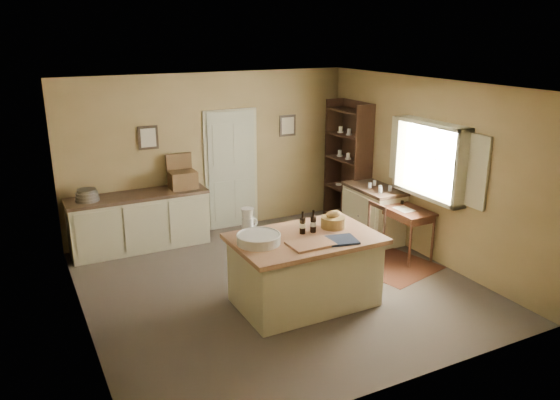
# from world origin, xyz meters

# --- Properties ---
(ground) EXTENTS (5.00, 5.00, 0.00)m
(ground) POSITION_xyz_m (0.00, 0.00, 0.00)
(ground) COLOR #52473E
(ground) RESTS_ON ground
(wall_back) EXTENTS (5.00, 0.10, 2.70)m
(wall_back) POSITION_xyz_m (0.00, 2.50, 1.35)
(wall_back) COLOR #987F54
(wall_back) RESTS_ON ground
(wall_front) EXTENTS (5.00, 0.10, 2.70)m
(wall_front) POSITION_xyz_m (0.00, -2.50, 1.35)
(wall_front) COLOR #987F54
(wall_front) RESTS_ON ground
(wall_left) EXTENTS (0.10, 5.00, 2.70)m
(wall_left) POSITION_xyz_m (-2.50, 0.00, 1.35)
(wall_left) COLOR #987F54
(wall_left) RESTS_ON ground
(wall_right) EXTENTS (0.10, 5.00, 2.70)m
(wall_right) POSITION_xyz_m (2.50, 0.00, 1.35)
(wall_right) COLOR #987F54
(wall_right) RESTS_ON ground
(ceiling) EXTENTS (5.00, 5.00, 0.00)m
(ceiling) POSITION_xyz_m (0.00, 0.00, 2.70)
(ceiling) COLOR silver
(ceiling) RESTS_ON wall_back
(door) EXTENTS (0.97, 0.06, 2.11)m
(door) POSITION_xyz_m (0.35, 2.47, 1.05)
(door) COLOR #A6A68D
(door) RESTS_ON ground
(framed_prints) EXTENTS (2.82, 0.02, 0.38)m
(framed_prints) POSITION_xyz_m (0.20, 2.48, 1.72)
(framed_prints) COLOR black
(framed_prints) RESTS_ON ground
(window) EXTENTS (0.25, 1.99, 1.12)m
(window) POSITION_xyz_m (2.42, -0.20, 1.55)
(window) COLOR #B6B08E
(window) RESTS_ON ground
(work_island) EXTENTS (1.81, 1.19, 1.20)m
(work_island) POSITION_xyz_m (0.07, -0.60, 0.48)
(work_island) COLOR #B6B08E
(work_island) RESTS_ON ground
(sideboard) EXTENTS (2.17, 0.62, 1.18)m
(sideboard) POSITION_xyz_m (-1.34, 2.20, 0.48)
(sideboard) COLOR #B6B08E
(sideboard) RESTS_ON ground
(rug) EXTENTS (1.45, 1.82, 0.01)m
(rug) POSITION_xyz_m (1.75, 0.02, 0.00)
(rug) COLOR #461C11
(rug) RESTS_ON ground
(writing_desk) EXTENTS (0.51, 0.84, 0.82)m
(writing_desk) POSITION_xyz_m (2.20, 0.02, 0.66)
(writing_desk) COLOR #3C1E12
(writing_desk) RESTS_ON ground
(desk_chair) EXTENTS (0.45, 0.45, 0.92)m
(desk_chair) POSITION_xyz_m (1.42, -0.03, 0.46)
(desk_chair) COLOR black
(desk_chair) RESTS_ON ground
(right_cabinet) EXTENTS (0.60, 1.07, 0.99)m
(right_cabinet) POSITION_xyz_m (2.20, 0.84, 0.46)
(right_cabinet) COLOR #B6B08E
(right_cabinet) RESTS_ON ground
(shelving_unit) EXTENTS (0.37, 0.98, 2.18)m
(shelving_unit) POSITION_xyz_m (2.36, 1.80, 1.09)
(shelving_unit) COLOR black
(shelving_unit) RESTS_ON ground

